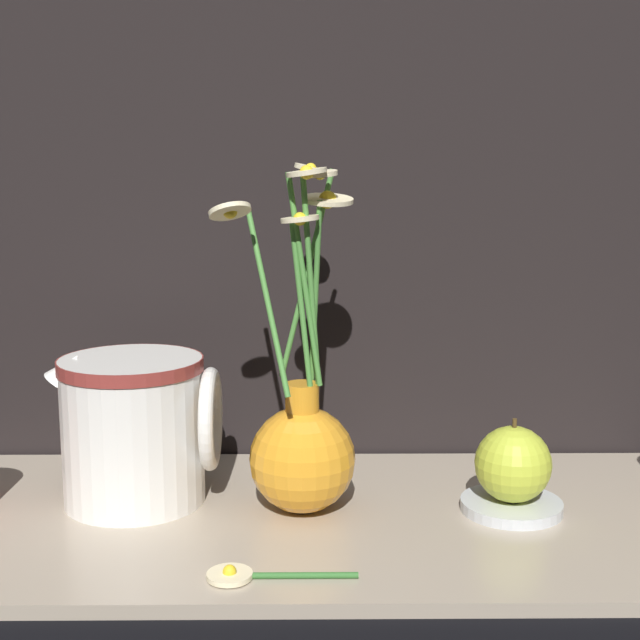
% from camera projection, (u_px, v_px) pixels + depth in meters
% --- Properties ---
extents(ground_plane, '(6.00, 6.00, 0.00)m').
position_uv_depth(ground_plane, '(327.00, 526.00, 0.82)').
color(ground_plane, black).
extents(shelf, '(0.88, 0.34, 0.01)m').
position_uv_depth(shelf, '(327.00, 520.00, 0.82)').
color(shelf, tan).
rests_on(shelf, ground_plane).
extents(vase_with_flowers, '(0.14, 0.13, 0.32)m').
position_uv_depth(vase_with_flowers, '(302.00, 443.00, 0.82)').
color(vase_with_flowers, orange).
rests_on(vase_with_flowers, shelf).
extents(ceramic_pitcher, '(0.16, 0.14, 0.15)m').
position_uv_depth(ceramic_pitcher, '(136.00, 424.00, 0.84)').
color(ceramic_pitcher, white).
rests_on(ceramic_pitcher, shelf).
extents(saucer_plate, '(0.09, 0.09, 0.01)m').
position_uv_depth(saucer_plate, '(511.00, 506.00, 0.82)').
color(saucer_plate, silver).
rests_on(saucer_plate, shelf).
extents(orange_fruit, '(0.07, 0.07, 0.08)m').
position_uv_depth(orange_fruit, '(513.00, 464.00, 0.82)').
color(orange_fruit, '#B7C638').
rests_on(orange_fruit, saucer_plate).
extents(loose_daisy, '(0.12, 0.04, 0.01)m').
position_uv_depth(loose_daisy, '(248.00, 575.00, 0.69)').
color(loose_daisy, '#336B2D').
rests_on(loose_daisy, shelf).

